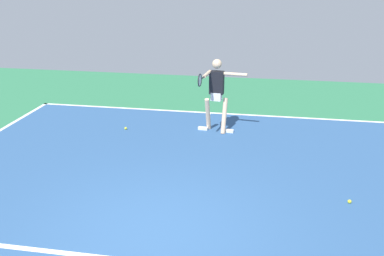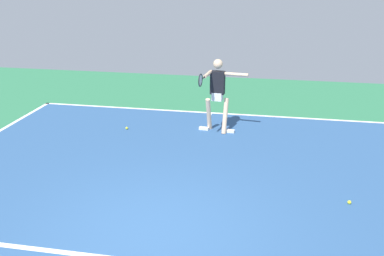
# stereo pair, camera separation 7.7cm
# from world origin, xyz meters

# --- Properties ---
(ground_plane) EXTENTS (21.08, 21.08, 0.00)m
(ground_plane) POSITION_xyz_m (0.00, 0.00, 0.00)
(ground_plane) COLOR #2D754C
(court_surface) EXTENTS (10.05, 12.31, 0.00)m
(court_surface) POSITION_xyz_m (0.00, 0.00, 0.00)
(court_surface) COLOR #2D5484
(court_surface) RESTS_ON ground_plane
(court_line_baseline_near) EXTENTS (10.05, 0.10, 0.01)m
(court_line_baseline_near) POSITION_xyz_m (0.00, -6.10, 0.00)
(court_line_baseline_near) COLOR white
(court_line_baseline_near) RESTS_ON ground_plane
(court_line_centre_mark) EXTENTS (0.10, 0.30, 0.01)m
(court_line_centre_mark) POSITION_xyz_m (0.00, -5.90, 0.00)
(court_line_centre_mark) COLOR white
(court_line_centre_mark) RESTS_ON ground_plane
(tennis_player) EXTENTS (1.18, 1.24, 1.83)m
(tennis_player) POSITION_xyz_m (-0.37, -4.64, 1.05)
(tennis_player) COLOR beige
(tennis_player) RESTS_ON ground_plane
(tennis_ball_near_player) EXTENTS (0.07, 0.07, 0.07)m
(tennis_ball_near_player) POSITION_xyz_m (1.88, -4.37, 0.03)
(tennis_ball_near_player) COLOR yellow
(tennis_ball_near_player) RESTS_ON ground_plane
(tennis_ball_by_baseline) EXTENTS (0.07, 0.07, 0.07)m
(tennis_ball_by_baseline) POSITION_xyz_m (-3.10, -1.50, 0.03)
(tennis_ball_by_baseline) COLOR yellow
(tennis_ball_by_baseline) RESTS_ON ground_plane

